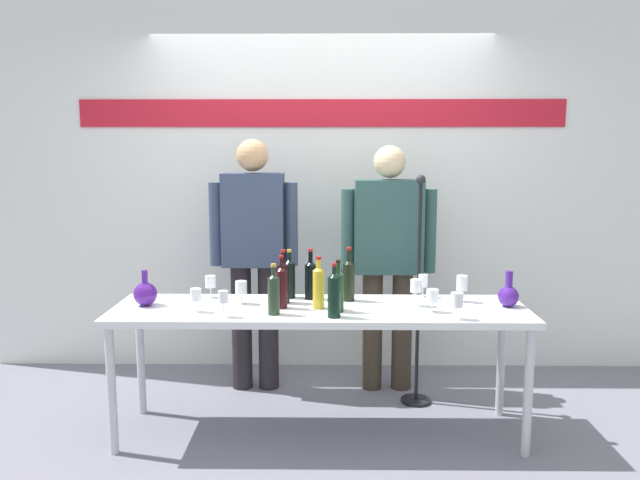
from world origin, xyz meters
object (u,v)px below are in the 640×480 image
wine_bottle_7 (274,293)px  wine_bottle_8 (283,281)px  wine_bottle_3 (311,278)px  wine_glass_left_0 (223,298)px  wine_bottle_4 (281,286)px  wine_glass_left_3 (196,295)px  decanter_blue_right (508,295)px  wine_bottle_0 (334,294)px  wine_glass_right_0 (423,281)px  wine_glass_right_1 (432,296)px  wine_bottle_6 (290,277)px  wine_glass_left_2 (211,282)px  microphone_stand (418,329)px  presenter_right (388,251)px  wine_glass_left_1 (241,288)px  wine_glass_right_2 (416,287)px  presenter_left (254,248)px  decanter_blue_left (145,293)px  wine_glass_right_3 (462,283)px  wine_bottle_1 (319,286)px  wine_bottle_5 (338,290)px  wine_bottle_2 (349,278)px  display_table (320,317)px

wine_bottle_7 → wine_bottle_8: wine_bottle_8 is taller
wine_bottle_3 → wine_glass_left_0: wine_bottle_3 is taller
wine_bottle_4 → wine_glass_left_3: (-0.47, -0.09, -0.04)m
decanter_blue_right → wine_bottle_0: 1.04m
wine_glass_right_0 → wine_glass_right_1: 0.35m
wine_bottle_6 → wine_glass_left_2: size_ratio=2.20×
wine_bottle_7 → wine_glass_left_3: (-0.44, 0.05, -0.03)m
wine_bottle_6 → wine_glass_right_1: (0.82, -0.33, -0.04)m
wine_bottle_8 → wine_glass_right_1: (0.85, -0.20, -0.04)m
microphone_stand → wine_bottle_4: bearing=-150.4°
presenter_right → wine_glass_left_1: (-0.93, -0.64, -0.12)m
wine_glass_right_1 → wine_glass_left_3: bearing=-179.4°
wine_glass_left_2 → wine_glass_left_1: bearing=-36.5°
wine_bottle_3 → wine_bottle_6: size_ratio=1.03×
wine_bottle_0 → microphone_stand: 0.96m
wine_glass_left_1 → wine_glass_left_2: wine_glass_left_1 is taller
wine_bottle_3 → wine_bottle_6: wine_bottle_3 is taller
wine_glass_right_2 → microphone_stand: size_ratio=0.10×
wine_bottle_8 → presenter_left: bearing=111.8°
wine_glass_left_3 → decanter_blue_left: bearing=156.7°
wine_bottle_4 → presenter_left: bearing=108.2°
wine_glass_right_2 → wine_glass_right_3: wine_glass_right_3 is taller
decanter_blue_left → wine_bottle_1: (1.01, -0.05, 0.06)m
wine_bottle_6 → wine_glass_right_2: (0.75, -0.20, -0.01)m
decanter_blue_right → wine_glass_left_2: size_ratio=1.54×
wine_bottle_4 → microphone_stand: size_ratio=0.20×
wine_bottle_5 → microphone_stand: microphone_stand is taller
wine_bottle_1 → presenter_left: bearing=121.6°
decanter_blue_left → wine_bottle_8: (0.80, 0.08, 0.06)m
wine_glass_right_3 → presenter_left: bearing=156.2°
presenter_right → wine_glass_right_3: presenter_right is taller
wine_bottle_5 → wine_bottle_1: bearing=146.5°
presenter_right → microphone_stand: 0.57m
wine_bottle_6 → microphone_stand: size_ratio=0.20×
wine_bottle_3 → wine_glass_right_2: wine_bottle_3 is taller
wine_bottle_1 → decanter_blue_left: bearing=177.1°
wine_bottle_5 → wine_bottle_2: bearing=75.3°
wine_bottle_1 → wine_bottle_8: bearing=149.1°
wine_bottle_5 → microphone_stand: size_ratio=0.20×
wine_bottle_5 → wine_glass_right_1: wine_bottle_5 is taller
wine_bottle_8 → wine_glass_right_3: (1.07, 0.04, -0.02)m
wine_bottle_3 → microphone_stand: 0.84m
presenter_left → wine_bottle_0: size_ratio=5.81×
display_table → wine_glass_left_1: (-0.46, 0.07, 0.16)m
decanter_blue_left → wine_glass_left_1: decanter_blue_left is taller
wine_bottle_5 → wine_glass_left_1: bearing=163.3°
wine_glass_right_1 → wine_bottle_3: bearing=156.3°
wine_bottle_3 → wine_bottle_7: (-0.19, -0.36, -0.00)m
wine_glass_right_1 → wine_bottle_2: bearing=150.5°
presenter_left → decanter_blue_right: bearing=-23.8°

